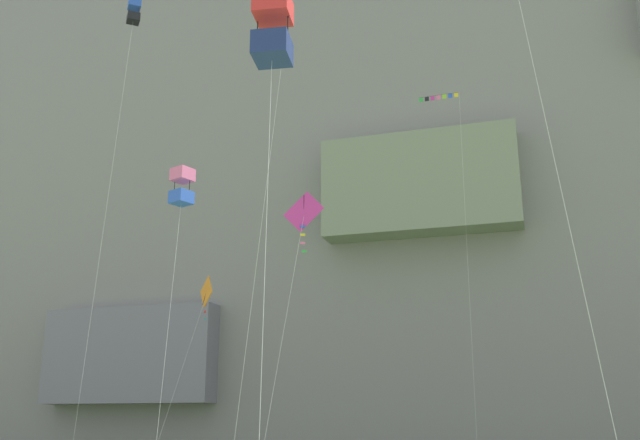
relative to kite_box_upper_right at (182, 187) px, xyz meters
name	(u,v)px	position (x,y,z in m)	size (l,w,h in m)	color
cliff_face	(437,182)	(6.25, 44.84, 14.37)	(180.00, 25.49, 56.70)	gray
kite_box_upper_right	(182,187)	(0.00, 0.00, 0.00)	(1.69, 3.68, 14.83)	pink
kite_diamond_far_right	(303,217)	(4.36, 4.98, -0.49)	(2.11, 4.37, 14.83)	#CC3399
kite_diamond_high_left	(206,294)	(-5.03, 13.07, -2.69)	(1.67, 6.30, 12.58)	orange
kite_box_high_center	(273,28)	(8.57, -10.53, 0.83)	(1.88, 4.11, 15.88)	red
kite_banner_mid_right	(445,141)	(10.41, 17.84, 8.02)	(3.21, 4.63, 25.86)	black
kite_box_mid_left	(134,13)	(-10.00, 9.82, 17.14)	(1.52, 4.50, 32.03)	blue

